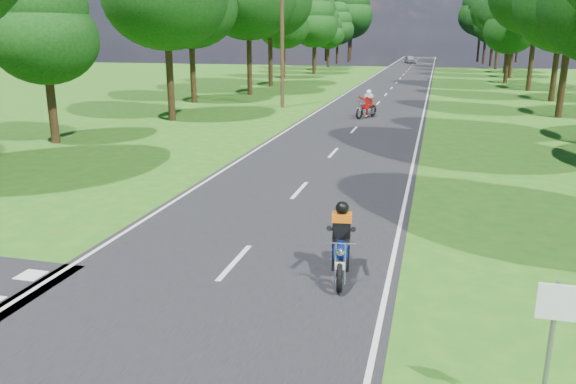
# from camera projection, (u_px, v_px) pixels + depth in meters

# --- Properties ---
(ground) EXTENTS (160.00, 160.00, 0.00)m
(ground) POSITION_uv_depth(u_px,v_px,m) (197.00, 305.00, 10.26)
(ground) COLOR #256316
(ground) RESTS_ON ground
(main_road) EXTENTS (7.00, 140.00, 0.02)m
(main_road) POSITION_uv_depth(u_px,v_px,m) (396.00, 83.00, 56.81)
(main_road) COLOR black
(main_road) RESTS_ON ground
(road_markings) EXTENTS (7.40, 140.00, 0.01)m
(road_markings) POSITION_uv_depth(u_px,v_px,m) (394.00, 84.00, 55.10)
(road_markings) COLOR silver
(road_markings) RESTS_ON main_road
(treeline) EXTENTS (40.00, 115.35, 14.78)m
(treeline) POSITION_uv_depth(u_px,v_px,m) (419.00, 2.00, 63.59)
(treeline) COLOR black
(treeline) RESTS_ON ground
(telegraph_pole) EXTENTS (1.20, 0.26, 8.00)m
(telegraph_pole) POSITION_uv_depth(u_px,v_px,m) (282.00, 45.00, 36.68)
(telegraph_pole) COLOR #382616
(telegraph_pole) RESTS_ON ground
(road_sign) EXTENTS (0.45, 0.07, 2.00)m
(road_sign) POSITION_uv_depth(u_px,v_px,m) (552.00, 333.00, 6.68)
(road_sign) COLOR slate
(road_sign) RESTS_ON ground
(rider_near_blue) EXTENTS (0.86, 1.89, 1.52)m
(rider_near_blue) POSITION_uv_depth(u_px,v_px,m) (341.00, 240.00, 11.26)
(rider_near_blue) COLOR navy
(rider_near_blue) RESTS_ON main_road
(rider_far_red) EXTENTS (1.35, 2.06, 1.63)m
(rider_far_red) POSITION_uv_depth(u_px,v_px,m) (367.00, 104.00, 32.81)
(rider_far_red) COLOR #AD0D13
(rider_far_red) RESTS_ON main_road
(distant_car) EXTENTS (2.29, 3.99, 1.28)m
(distant_car) POSITION_uv_depth(u_px,v_px,m) (410.00, 59.00, 94.81)
(distant_car) COLOR #A7A9AE
(distant_car) RESTS_ON main_road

